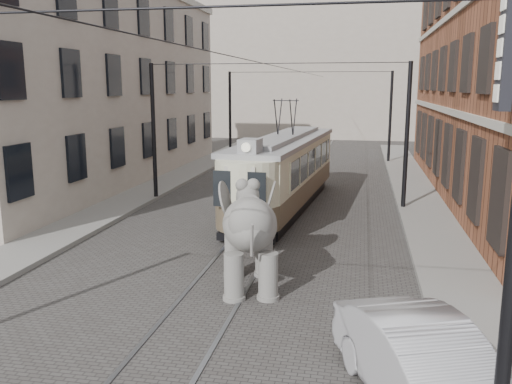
# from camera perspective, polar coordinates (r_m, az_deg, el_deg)

# --- Properties ---
(ground) EXTENTS (120.00, 120.00, 0.00)m
(ground) POSITION_cam_1_polar(r_m,az_deg,el_deg) (17.46, -0.62, -5.56)
(ground) COLOR #3E3C39
(tram_rails) EXTENTS (1.54, 80.00, 0.02)m
(tram_rails) POSITION_cam_1_polar(r_m,az_deg,el_deg) (17.46, -0.62, -5.52)
(tram_rails) COLOR slate
(tram_rails) RESTS_ON ground
(sidewalk_right) EXTENTS (2.00, 60.00, 0.15)m
(sidewalk_right) POSITION_cam_1_polar(r_m,az_deg,el_deg) (17.29, 19.36, -6.12)
(sidewalk_right) COLOR slate
(sidewalk_right) RESTS_ON ground
(sidewalk_left) EXTENTS (2.00, 60.00, 0.15)m
(sidewalk_left) POSITION_cam_1_polar(r_m,az_deg,el_deg) (19.77, -19.44, -3.98)
(sidewalk_left) COLOR slate
(sidewalk_left) RESTS_ON ground
(stucco_building) EXTENTS (7.00, 24.00, 10.00)m
(stucco_building) POSITION_cam_1_polar(r_m,az_deg,el_deg) (30.05, -17.82, 10.62)
(stucco_building) COLOR gray
(stucco_building) RESTS_ON ground
(distant_block) EXTENTS (28.00, 10.00, 14.00)m
(distant_block) POSITION_cam_1_polar(r_m,az_deg,el_deg) (56.50, 7.91, 13.10)
(distant_block) COLOR gray
(distant_block) RESTS_ON ground
(catenary) EXTENTS (11.00, 30.20, 6.00)m
(catenary) POSITION_cam_1_polar(r_m,az_deg,el_deg) (21.76, 1.55, 5.83)
(catenary) COLOR black
(catenary) RESTS_ON ground
(tram) EXTENTS (3.29, 11.50, 4.50)m
(tram) POSITION_cam_1_polar(r_m,az_deg,el_deg) (22.20, 3.11, 3.98)
(tram) COLOR beige
(tram) RESTS_ON ground
(elephant) EXTENTS (3.23, 4.60, 2.56)m
(elephant) POSITION_cam_1_polar(r_m,az_deg,el_deg) (13.49, -0.66, -4.97)
(elephant) COLOR slate
(elephant) RESTS_ON ground
(parked_car) EXTENTS (3.15, 4.64, 1.45)m
(parked_car) POSITION_cam_1_polar(r_m,az_deg,el_deg) (9.15, 17.71, -17.50)
(parked_car) COLOR #9F9EA2
(parked_car) RESTS_ON ground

